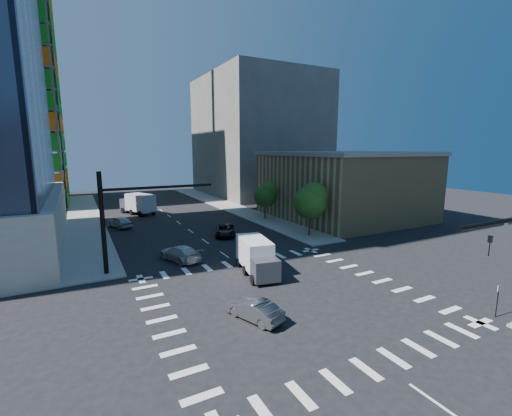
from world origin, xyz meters
TOP-DOWN VIEW (x-y plane):
  - ground at (0.00, 0.00)m, footprint 160.00×160.00m
  - road_markings at (0.00, 0.00)m, footprint 20.00×20.00m
  - sidewalk_ne at (12.50, 40.00)m, footprint 5.00×60.00m
  - sidewalk_nw at (-12.50, 40.00)m, footprint 5.00×60.00m
  - commercial_building at (25.00, 22.00)m, footprint 20.50×22.50m
  - bg_building_ne at (27.00, 55.00)m, footprint 24.00×30.00m
  - signal_mast_nw at (-10.00, 11.50)m, footprint 10.20×0.40m
  - tree_south at (12.63, 13.90)m, footprint 4.16×4.16m
  - tree_north at (12.93, 25.90)m, footprint 3.54×3.52m
  - no_parking_sign at (10.70, -9.00)m, footprint 0.30×0.06m
  - car_nb_far at (3.21, 19.42)m, footprint 4.18×5.66m
  - car_sb_near at (-4.64, 12.34)m, footprint 3.72×5.58m
  - car_sb_mid at (-8.20, 30.56)m, footprint 3.40×5.04m
  - car_sb_cross at (-3.64, -1.80)m, footprint 2.78×4.38m
  - box_truck_near at (0.40, 5.31)m, footprint 3.45×6.09m
  - box_truck_far at (-4.32, 40.36)m, footprint 5.17×7.20m

SIDE VIEW (x-z plane):
  - ground at x=0.00m, z-range 0.00..0.00m
  - road_markings at x=0.00m, z-range 0.00..0.01m
  - sidewalk_ne at x=12.50m, z-range 0.00..0.15m
  - sidewalk_nw at x=-12.50m, z-range 0.00..0.15m
  - car_sb_cross at x=-3.64m, z-range 0.00..1.36m
  - car_nb_far at x=3.21m, z-range 0.00..1.43m
  - car_sb_near at x=-4.64m, z-range 0.00..1.50m
  - car_sb_mid at x=-8.20m, z-range 0.00..1.59m
  - box_truck_near at x=0.40m, z-range -0.17..2.84m
  - no_parking_sign at x=10.70m, z-range 0.28..2.48m
  - box_truck_far at x=-4.32m, z-range -0.20..3.27m
  - tree_north at x=12.93m, z-range 1.10..6.88m
  - tree_south at x=12.63m, z-range 1.27..8.10m
  - commercial_building at x=25.00m, z-range 0.01..10.61m
  - signal_mast_nw at x=-10.00m, z-range 0.99..9.99m
  - bg_building_ne at x=27.00m, z-range 0.00..28.00m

